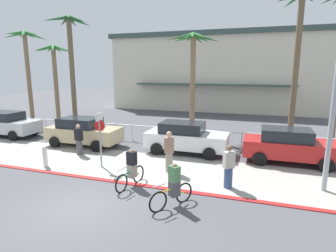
{
  "coord_description": "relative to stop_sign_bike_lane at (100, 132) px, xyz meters",
  "views": [
    {
      "loc": [
        5.3,
        -7.05,
        4.43
      ],
      "look_at": [
        0.98,
        6.0,
        1.65
      ],
      "focal_mm": 29.32,
      "sensor_mm": 36.0,
      "label": 1
    }
  ],
  "objects": [
    {
      "name": "pedestrian_1",
      "position": [
        5.88,
        -0.51,
        -0.89
      ],
      "size": [
        0.48,
        0.45,
        1.7
      ],
      "color": "#384C7A",
      "rests_on": "ground"
    },
    {
      "name": "curb_paint",
      "position": [
        1.49,
        -1.36,
        -1.66
      ],
      "size": [
        44.0,
        0.24,
        0.03
      ],
      "primitive_type": "cube",
      "color": "maroon",
      "rests_on": "ground"
    },
    {
      "name": "pedestrian_2",
      "position": [
        -2.17,
        1.33,
        -0.91
      ],
      "size": [
        0.44,
        0.38,
        1.66
      ],
      "color": "#4C4C51",
      "rests_on": "ground"
    },
    {
      "name": "cyclist_yellow_0",
      "position": [
        4.3,
        -2.55,
        -0.98
      ],
      "size": [
        1.05,
        1.56,
        1.5
      ],
      "color": "black",
      "rests_on": "ground"
    },
    {
      "name": "palm_tree_1",
      "position": [
        -9.6,
        8.69,
        3.26
      ],
      "size": [
        3.0,
        3.28,
        6.57
      ],
      "color": "#846B4C",
      "rests_on": "ground"
    },
    {
      "name": "bollard_0",
      "position": [
        -2.51,
        -0.79,
        -1.16
      ],
      "size": [
        0.2,
        0.2,
        1.0
      ],
      "color": "white",
      "rests_on": "ground"
    },
    {
      "name": "cyclist_teal_1",
      "position": [
        2.28,
        -1.52,
        -0.98
      ],
      "size": [
        0.41,
        1.8,
        1.5
      ],
      "color": "black",
      "rests_on": "ground"
    },
    {
      "name": "building_backdrop",
      "position": [
        2.07,
        22.75,
        2.6
      ],
      "size": [
        23.94,
        10.05,
        8.51
      ],
      "color": "beige",
      "rests_on": "ground"
    },
    {
      "name": "palm_tree_2",
      "position": [
        -6.7,
        7.1,
        4.48
      ],
      "size": [
        3.23,
        2.92,
        8.41
      ],
      "color": "brown",
      "rests_on": "ground"
    },
    {
      "name": "car_tan_1",
      "position": [
        -3.03,
        2.94,
        -0.81
      ],
      "size": [
        4.4,
        2.02,
        1.69
      ],
      "color": "tan",
      "rests_on": "ground"
    },
    {
      "name": "car_white_2",
      "position": [
        3.15,
        3.47,
        -0.81
      ],
      "size": [
        4.4,
        2.02,
        1.69
      ],
      "color": "white",
      "rests_on": "ground"
    },
    {
      "name": "pedestrian_0",
      "position": [
        3.19,
        0.42,
        -0.81
      ],
      "size": [
        0.43,
        0.36,
        1.84
      ],
      "color": "gray",
      "rests_on": "ground"
    },
    {
      "name": "rail_fence",
      "position": [
        1.49,
        4.94,
        -0.84
      ],
      "size": [
        27.31,
        0.08,
        1.04
      ],
      "color": "white",
      "rests_on": "ground"
    },
    {
      "name": "palm_tree_3",
      "position": [
        2.45,
        7.76,
        3.69
      ],
      "size": [
        3.5,
        3.26,
        6.91
      ],
      "color": "#846B4C",
      "rests_on": "ground"
    },
    {
      "name": "ground_plane",
      "position": [
        1.49,
        6.44,
        -1.68
      ],
      "size": [
        80.0,
        80.0,
        0.0
      ],
      "primitive_type": "plane",
      "color": "#4C4C51"
    },
    {
      "name": "car_red_3",
      "position": [
        8.36,
        3.42,
        -0.81
      ],
      "size": [
        4.4,
        2.02,
        1.69
      ],
      "color": "red",
      "rests_on": "ground"
    },
    {
      "name": "stop_sign_bike_lane",
      "position": [
        0.0,
        0.0,
        0.0
      ],
      "size": [
        0.52,
        0.56,
        2.56
      ],
      "color": "gray",
      "rests_on": "ground"
    },
    {
      "name": "sidewalk_strip",
      "position": [
        1.49,
        0.64,
        -1.67
      ],
      "size": [
        44.0,
        4.0,
        0.02
      ],
      "primitive_type": "cube",
      "color": "#9E9E93",
      "rests_on": "ground"
    },
    {
      "name": "car_silver_0",
      "position": [
        -9.47,
        3.38,
        -0.81
      ],
      "size": [
        4.4,
        2.02,
        1.69
      ],
      "color": "#B2B7BC",
      "rests_on": "ground"
    },
    {
      "name": "palm_tree_4",
      "position": [
        8.84,
        7.94,
        4.72
      ],
      "size": [
        3.07,
        3.27,
        8.99
      ],
      "color": "brown",
      "rests_on": "ground"
    },
    {
      "name": "palm_tree_0",
      "position": [
        -12.43,
        8.64,
        4.09
      ],
      "size": [
        3.06,
        3.29,
        7.77
      ],
      "color": "#846B4C",
      "rests_on": "ground"
    }
  ]
}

